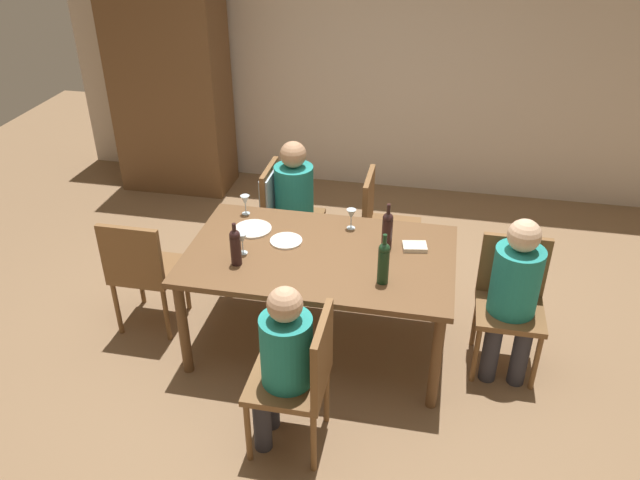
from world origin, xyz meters
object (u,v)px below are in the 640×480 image
(armoire_cabinet, at_px, (170,84))
(dinner_plate_guest_left, at_px, (253,229))
(dining_table, at_px, (320,263))
(chair_right_end, at_px, (511,295))
(person_man_bearded, at_px, (297,199))
(wine_glass_near_left, at_px, (351,215))
(wine_glass_centre, at_px, (245,201))
(wine_bottle_short_olive, at_px, (384,262))
(chair_far_left, at_px, (280,204))
(chair_far_right, at_px, (382,221))
(dinner_plate_host, at_px, (286,241))
(person_man_guest, at_px, (282,357))
(wine_bottle_tall_green, at_px, (236,246))
(wine_bottle_dark_red, at_px, (387,229))
(person_woman_host, at_px, (515,289))
(wine_glass_near_right, at_px, (242,239))
(chair_left_end, at_px, (142,267))
(chair_near, at_px, (302,374))

(armoire_cabinet, xyz_separation_m, dinner_plate_guest_left, (1.46, -2.09, -0.33))
(dining_table, height_order, chair_right_end, chair_right_end)
(person_man_bearded, distance_m, wine_glass_near_left, 0.79)
(wine_glass_centre, bearing_deg, wine_bottle_short_olive, -32.09)
(chair_far_left, xyz_separation_m, wine_glass_centre, (-0.12, -0.50, 0.27))
(dining_table, bearing_deg, chair_right_end, 3.92)
(armoire_cabinet, distance_m, wine_glass_near_left, 2.89)
(armoire_cabinet, bearing_deg, person_man_bearded, -40.28)
(chair_far_right, xyz_separation_m, wine_glass_centre, (-0.96, -0.50, 0.33))
(dining_table, relative_size, chair_far_left, 1.94)
(chair_far_left, height_order, dinner_plate_host, chair_far_left)
(chair_right_end, height_order, person_man_guest, person_man_guest)
(wine_bottle_tall_green, bearing_deg, chair_far_right, 54.90)
(chair_far_right, bearing_deg, wine_glass_near_left, -16.58)
(dining_table, xyz_separation_m, wine_bottle_dark_red, (0.43, 0.15, 0.22))
(person_man_bearded, bearing_deg, chair_right_end, 63.04)
(person_woman_host, relative_size, person_man_guest, 1.04)
(person_woman_host, relative_size, dinner_plate_host, 5.15)
(armoire_cabinet, relative_size, person_man_bearded, 1.90)
(wine_glass_near_right, height_order, dinner_plate_host, wine_glass_near_right)
(chair_left_end, xyz_separation_m, person_woman_host, (2.54, 0.06, 0.13))
(dinner_plate_guest_left, bearing_deg, person_man_guest, -66.10)
(armoire_cabinet, distance_m, wine_bottle_short_olive, 3.54)
(dinner_plate_guest_left, bearing_deg, chair_right_end, -3.82)
(person_man_guest, distance_m, wine_bottle_dark_red, 1.20)
(chair_far_left, distance_m, wine_glass_near_right, 1.06)
(armoire_cabinet, xyz_separation_m, wine_glass_near_left, (2.14, -1.92, -0.23))
(chair_far_left, height_order, wine_glass_centre, chair_far_left)
(dinner_plate_host, xyz_separation_m, dinner_plate_guest_left, (-0.27, 0.11, 0.00))
(wine_bottle_short_olive, height_order, dinner_plate_host, wine_bottle_short_olive)
(chair_right_end, distance_m, chair_left_end, 2.55)
(chair_far_left, relative_size, chair_far_right, 1.00)
(wine_bottle_short_olive, bearing_deg, wine_bottle_dark_red, 93.00)
(person_woman_host, height_order, wine_glass_centre, person_woman_host)
(armoire_cabinet, relative_size, chair_near, 2.37)
(person_woman_host, distance_m, wine_glass_near_left, 1.21)
(person_woman_host, bearing_deg, chair_left_end, 1.38)
(chair_left_end, relative_size, wine_glass_centre, 6.17)
(wine_glass_centre, bearing_deg, chair_right_end, -10.08)
(chair_far_left, distance_m, wine_glass_centre, 0.58)
(chair_left_end, relative_size, wine_bottle_tall_green, 3.08)
(dining_table, bearing_deg, wine_glass_near_right, -168.30)
(chair_left_end, distance_m, wine_bottle_dark_red, 1.75)
(wine_bottle_short_olive, xyz_separation_m, dinner_plate_host, (-0.70, 0.35, -0.14))
(wine_bottle_dark_red, height_order, wine_glass_centre, wine_bottle_dark_red)
(armoire_cabinet, relative_size, wine_glass_near_left, 14.63)
(dinner_plate_guest_left, bearing_deg, wine_glass_near_right, -85.18)
(wine_bottle_tall_green, xyz_separation_m, wine_glass_centre, (-0.14, 0.66, -0.03))
(wine_bottle_tall_green, xyz_separation_m, wine_glass_near_right, (0.00, 0.13, -0.03))
(chair_near, bearing_deg, wine_bottle_dark_red, -17.45)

